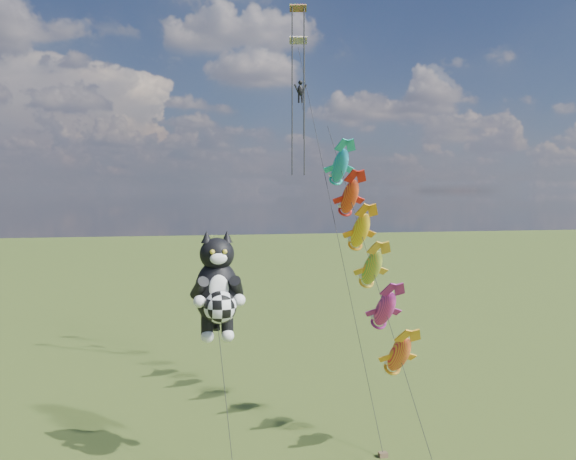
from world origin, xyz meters
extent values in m
cylinder|color=black|center=(3.08, 0.21, 3.18)|extent=(0.38, 2.74, 6.06)
ellipsoid|color=black|center=(2.91, 1.83, 7.65)|extent=(2.16, 1.85, 2.89)
ellipsoid|color=black|center=(2.91, 1.74, 9.36)|extent=(1.69, 1.56, 1.46)
cone|color=black|center=(2.46, 1.74, 10.13)|extent=(0.56, 0.56, 0.54)
cone|color=black|center=(3.36, 1.74, 10.13)|extent=(0.56, 0.56, 0.54)
ellipsoid|color=white|center=(2.91, 1.15, 9.23)|extent=(0.80, 0.47, 0.52)
ellipsoid|color=white|center=(2.91, 1.15, 7.92)|extent=(0.94, 0.45, 1.19)
sphere|color=gold|center=(2.64, 1.09, 9.53)|extent=(0.22, 0.22, 0.22)
sphere|color=gold|center=(3.18, 1.09, 9.53)|extent=(0.22, 0.22, 0.22)
sphere|color=white|center=(2.05, 0.88, 7.42)|extent=(0.54, 0.54, 0.54)
sphere|color=white|center=(3.77, 0.88, 7.42)|extent=(0.54, 0.54, 0.54)
sphere|color=white|center=(2.46, 1.70, 5.70)|extent=(0.58, 0.58, 0.58)
sphere|color=white|center=(3.36, 1.70, 5.70)|extent=(0.58, 0.58, 0.58)
sphere|color=white|center=(2.91, 0.61, 7.19)|extent=(1.41, 1.41, 1.41)
cylinder|color=black|center=(11.09, 4.21, 8.17)|extent=(0.27, 15.83, 16.05)
ellipsoid|color=red|center=(11.15, 0.73, 4.64)|extent=(0.90, 2.42, 2.43)
ellipsoid|color=#D8338E|center=(11.12, 2.50, 6.44)|extent=(0.90, 2.42, 2.43)
ellipsoid|color=green|center=(11.09, 4.27, 8.23)|extent=(0.90, 2.42, 2.43)
ellipsoid|color=yellow|center=(11.06, 6.04, 10.03)|extent=(0.90, 2.42, 2.43)
ellipsoid|color=#E55A19|center=(11.04, 7.81, 11.82)|extent=(0.90, 2.42, 2.43)
ellipsoid|color=blue|center=(11.01, 9.58, 13.62)|extent=(0.90, 2.42, 2.43)
cube|color=brown|center=(10.30, 0.47, 0.11)|extent=(0.40, 0.30, 0.22)
cylinder|color=black|center=(10.35, 9.00, 11.14)|extent=(0.12, 17.09, 22.00)
cube|color=#2B8B12|center=(9.65, 14.46, 23.94)|extent=(1.14, 0.58, 0.48)
cylinder|color=black|center=(9.27, 14.46, 19.65)|extent=(0.08, 0.08, 8.59)
cylinder|color=black|center=(10.03, 14.46, 19.65)|extent=(0.08, 0.08, 8.59)
cube|color=blue|center=(10.40, 17.53, 22.63)|extent=(1.27, 0.64, 0.53)
cylinder|color=black|center=(9.97, 17.53, 17.85)|extent=(0.08, 0.08, 9.56)
cylinder|color=black|center=(10.83, 17.53, 17.85)|extent=(0.08, 0.08, 9.56)
camera|label=1|loc=(-0.19, -26.50, 12.15)|focal=40.00mm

